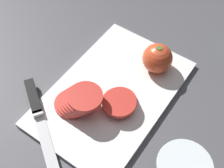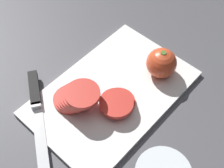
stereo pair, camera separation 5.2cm
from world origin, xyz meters
TOP-DOWN VIEW (x-y plane):
  - ground_plane at (0.00, 0.00)m, footprint 3.00×3.00m
  - cutting_board at (0.04, 0.02)m, footprint 0.38×0.25m
  - whole_tomato at (0.15, -0.03)m, footprint 0.07×0.07m
  - knife at (-0.10, 0.13)m, footprint 0.18×0.25m
  - tomato_slice_stack_near at (0.01, -0.01)m, footprint 0.09×0.08m
  - tomato_slice_stack_far at (-0.04, 0.06)m, footprint 0.08×0.11m

SIDE VIEW (x-z plane):
  - ground_plane at x=0.00m, z-range 0.00..0.00m
  - cutting_board at x=0.04m, z-range 0.00..0.01m
  - knife at x=-0.10m, z-range 0.01..0.02m
  - tomato_slice_stack_near at x=0.01m, z-range 0.01..0.04m
  - tomato_slice_stack_far at x=-0.04m, z-range 0.01..0.07m
  - whole_tomato at x=0.15m, z-range 0.01..0.08m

